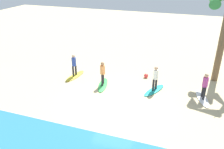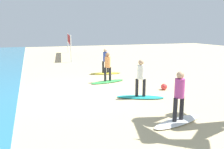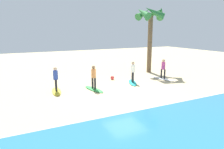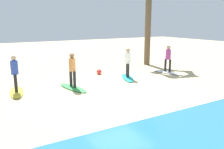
{
  "view_description": "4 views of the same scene",
  "coord_description": "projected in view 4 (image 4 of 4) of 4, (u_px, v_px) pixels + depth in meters",
  "views": [
    {
      "loc": [
        -3.65,
        11.31,
        7.45
      ],
      "look_at": [
        0.77,
        -1.44,
        1.09
      ],
      "focal_mm": 37.22,
      "sensor_mm": 36.0,
      "label": 1
    },
    {
      "loc": [
        -11.13,
        2.38,
        3.07
      ],
      "look_at": [
        -0.28,
        -1.39,
        0.82
      ],
      "focal_mm": 38.03,
      "sensor_mm": 36.0,
      "label": 2
    },
    {
      "loc": [
        6.73,
        11.41,
        4.12
      ],
      "look_at": [
        0.12,
        -1.75,
        0.97
      ],
      "focal_mm": 33.46,
      "sensor_mm": 36.0,
      "label": 3
    },
    {
      "loc": [
        5.48,
        8.65,
        3.17
      ],
      "look_at": [
        -0.01,
        -0.69,
        0.73
      ],
      "focal_mm": 37.84,
      "sensor_mm": 36.0,
      "label": 4
    }
  ],
  "objects": [
    {
      "name": "surfer_yellow",
      "position": [
        15.0,
        71.0,
        10.49
      ],
      "size": [
        0.32,
        0.46,
        1.64
      ],
      "color": "#232328",
      "rests_on": "surfboard_yellow"
    },
    {
      "name": "surfer_teal",
      "position": [
        128.0,
        60.0,
        13.21
      ],
      "size": [
        0.32,
        0.43,
        1.64
      ],
      "color": "#232328",
      "rests_on": "surfboard_teal"
    },
    {
      "name": "beach_ball",
      "position": [
        99.0,
        72.0,
        14.44
      ],
      "size": [
        0.32,
        0.32,
        0.32
      ],
      "primitive_type": "sphere",
      "color": "#E53838",
      "rests_on": "ground"
    },
    {
      "name": "surfboard_yellow",
      "position": [
        17.0,
        92.0,
        10.71
      ],
      "size": [
        0.86,
        2.16,
        0.09
      ],
      "primitive_type": "ellipsoid",
      "rotation": [
        0.0,
        0.0,
        1.42
      ],
      "color": "yellow",
      "rests_on": "ground"
    },
    {
      "name": "surfer_white",
      "position": [
        168.0,
        57.0,
        14.62
      ],
      "size": [
        0.32,
        0.45,
        1.64
      ],
      "color": "#232328",
      "rests_on": "surfboard_white"
    },
    {
      "name": "ground_plane",
      "position": [
        119.0,
        93.0,
        10.68
      ],
      "size": [
        60.0,
        60.0,
        0.0
      ],
      "primitive_type": "plane",
      "color": "#CCB789"
    },
    {
      "name": "surfer_green",
      "position": [
        72.0,
        68.0,
        11.17
      ],
      "size": [
        0.32,
        0.45,
        1.64
      ],
      "color": "#232328",
      "rests_on": "surfboard_green"
    },
    {
      "name": "surfboard_white",
      "position": [
        167.0,
        72.0,
        14.84
      ],
      "size": [
        1.1,
        2.17,
        0.09
      ],
      "primitive_type": "ellipsoid",
      "rotation": [
        0.0,
        0.0,
        1.84
      ],
      "color": "white",
      "rests_on": "ground"
    },
    {
      "name": "surfboard_green",
      "position": [
        73.0,
        88.0,
        11.38
      ],
      "size": [
        0.97,
        2.17,
        0.09
      ],
      "primitive_type": "ellipsoid",
      "rotation": [
        0.0,
        0.0,
        1.77
      ],
      "color": "green",
      "rests_on": "ground"
    },
    {
      "name": "surfboard_teal",
      "position": [
        128.0,
        78.0,
        13.43
      ],
      "size": [
        1.36,
        2.15,
        0.09
      ],
      "primitive_type": "ellipsoid",
      "rotation": [
        0.0,
        0.0,
        1.15
      ],
      "color": "teal",
      "rests_on": "ground"
    }
  ]
}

